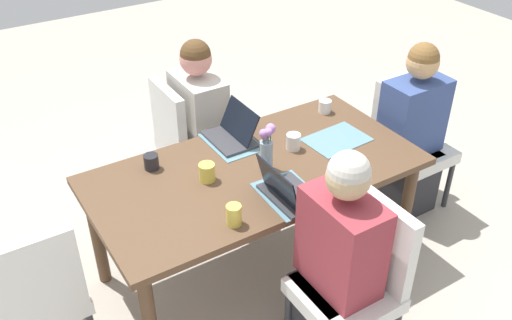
% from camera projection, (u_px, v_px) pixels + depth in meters
% --- Properties ---
extents(ground_plane, '(10.00, 10.00, 0.00)m').
position_uv_depth(ground_plane, '(256.00, 265.00, 3.48)').
color(ground_plane, '#B2A899').
extents(dining_table, '(1.81, 0.92, 0.73)m').
position_uv_depth(dining_table, '(256.00, 180.00, 3.12)').
color(dining_table, brown).
rests_on(dining_table, ground_plane).
extents(chair_near_left_near, '(0.44, 0.44, 0.90)m').
position_uv_depth(chair_near_left_near, '(187.00, 138.00, 3.76)').
color(chair_near_left_near, silver).
rests_on(chair_near_left_near, ground_plane).
extents(person_near_left_near, '(0.36, 0.40, 1.19)m').
position_uv_depth(person_near_left_near, '(201.00, 136.00, 3.74)').
color(person_near_left_near, '#2D2D33').
rests_on(person_near_left_near, ground_plane).
extents(chair_head_left_left_mid, '(0.44, 0.44, 0.90)m').
position_uv_depth(chair_head_left_left_mid, '(407.00, 136.00, 3.79)').
color(chair_head_left_left_mid, silver).
rests_on(chair_head_left_left_mid, ground_plane).
extents(person_head_left_left_mid, '(0.40, 0.36, 1.19)m').
position_uv_depth(person_head_left_left_mid, '(409.00, 140.00, 3.69)').
color(person_head_left_left_mid, '#2D2D33').
rests_on(person_head_left_left_mid, ground_plane).
extents(chair_far_left_far, '(0.44, 0.44, 0.90)m').
position_uv_depth(chair_far_left_far, '(358.00, 276.00, 2.71)').
color(chair_far_left_far, silver).
rests_on(chair_far_left_far, ground_plane).
extents(person_far_left_far, '(0.36, 0.40, 1.19)m').
position_uv_depth(person_far_left_far, '(338.00, 270.00, 2.71)').
color(person_far_left_far, '#2D2D33').
rests_on(person_far_left_far, ground_plane).
extents(chair_head_right_right_near, '(0.44, 0.44, 0.90)m').
position_uv_depth(chair_head_right_right_near, '(35.00, 293.00, 2.62)').
color(chair_head_right_right_near, silver).
rests_on(chair_head_right_right_near, ground_plane).
extents(flower_vase, '(0.10, 0.08, 0.27)m').
position_uv_depth(flower_vase, '(267.00, 147.00, 2.99)').
color(flower_vase, '#8EA8B7').
rests_on(flower_vase, dining_table).
extents(placemat_near_left_near, '(0.26, 0.36, 0.00)m').
position_uv_depth(placemat_near_left_near, '(232.00, 142.00, 3.29)').
color(placemat_near_left_near, slate).
rests_on(placemat_near_left_near, dining_table).
extents(placemat_head_left_left_mid, '(0.37, 0.28, 0.00)m').
position_uv_depth(placemat_head_left_left_mid, '(337.00, 139.00, 3.32)').
color(placemat_head_left_left_mid, slate).
rests_on(placemat_head_left_left_mid, dining_table).
extents(placemat_far_left_far, '(0.28, 0.37, 0.00)m').
position_uv_depth(placemat_far_left_far, '(289.00, 195.00, 2.87)').
color(placemat_far_left_far, slate).
rests_on(placemat_far_left_far, dining_table).
extents(laptop_near_left_near, '(0.22, 0.32, 0.20)m').
position_uv_depth(laptop_near_left_near, '(233.00, 134.00, 3.29)').
color(laptop_near_left_near, '#38383D').
rests_on(laptop_near_left_near, dining_table).
extents(laptop_far_left_far, '(0.22, 0.32, 0.21)m').
position_uv_depth(laptop_far_left_far, '(287.00, 192.00, 2.82)').
color(laptop_far_left_far, '#38383D').
rests_on(laptop_far_left_far, dining_table).
extents(coffee_mug_near_left, '(0.08, 0.08, 0.08)m').
position_uv_depth(coffee_mug_near_left, '(151.00, 162.00, 3.05)').
color(coffee_mug_near_left, '#232328').
rests_on(coffee_mug_near_left, dining_table).
extents(coffee_mug_near_right, '(0.08, 0.08, 0.09)m').
position_uv_depth(coffee_mug_near_right, '(293.00, 142.00, 3.21)').
color(coffee_mug_near_right, white).
rests_on(coffee_mug_near_right, dining_table).
extents(coffee_mug_centre_left, '(0.08, 0.08, 0.08)m').
position_uv_depth(coffee_mug_centre_left, '(325.00, 106.00, 3.57)').
color(coffee_mug_centre_left, white).
rests_on(coffee_mug_centre_left, dining_table).
extents(coffee_mug_centre_right, '(0.07, 0.07, 0.11)m').
position_uv_depth(coffee_mug_centre_right, '(234.00, 215.00, 2.66)').
color(coffee_mug_centre_right, '#DBC64C').
rests_on(coffee_mug_centre_right, dining_table).
extents(coffee_mug_far_left, '(0.09, 0.09, 0.10)m').
position_uv_depth(coffee_mug_far_left, '(207.00, 172.00, 2.95)').
color(coffee_mug_far_left, '#DBC64C').
rests_on(coffee_mug_far_left, dining_table).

